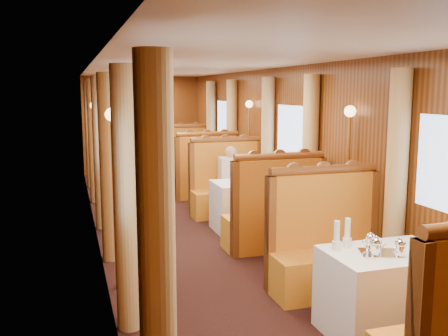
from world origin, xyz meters
name	(u,v)px	position (x,y,z in m)	size (l,w,h in m)	color
floor	(201,234)	(0.00, 0.00, 0.00)	(3.00, 12.00, 0.01)	black
ceiling	(200,64)	(0.00, 0.00, 2.50)	(3.00, 12.00, 0.01)	silver
wall_far	(142,125)	(0.00, 6.00, 1.25)	(3.00, 2.50, 0.01)	brown
wall_left	(95,155)	(-1.50, 0.00, 1.25)	(12.00, 2.50, 0.01)	brown
wall_right	(294,148)	(1.50, 0.00, 1.25)	(12.00, 2.50, 0.01)	brown
doorway_far	(142,135)	(0.00, 5.97, 1.00)	(0.80, 0.04, 2.00)	brown
table_near	(385,293)	(0.75, -3.50, 0.38)	(1.05, 0.72, 0.75)	white
banquette_near_aft	(328,252)	(0.75, -2.49, 0.42)	(1.30, 0.55, 1.34)	#B34A13
table_mid	(248,206)	(0.75, 0.00, 0.38)	(1.05, 0.72, 0.75)	white
banquette_mid_fwd	(274,219)	(0.75, -1.01, 0.42)	(1.30, 0.55, 1.34)	#B34A13
banquette_mid_aft	(228,190)	(0.75, 1.01, 0.42)	(1.30, 0.55, 1.34)	#B34A13
table_far	(193,171)	(0.75, 3.50, 0.38)	(1.05, 0.72, 0.75)	white
banquette_far_fwd	(206,177)	(0.75, 2.49, 0.42)	(1.30, 0.55, 1.34)	#B34A13
banquette_far_aft	(183,163)	(0.75, 4.51, 0.42)	(1.30, 0.55, 1.34)	#B34A13
tea_tray	(381,253)	(0.65, -3.54, 0.76)	(0.34, 0.26, 0.01)	silver
teapot_left	(376,249)	(0.57, -3.58, 0.81)	(0.16, 0.12, 0.13)	silver
teapot_right	(400,250)	(0.75, -3.66, 0.81)	(0.15, 0.11, 0.12)	silver
teapot_back	(370,244)	(0.63, -3.41, 0.81)	(0.14, 0.11, 0.11)	silver
fruit_plate	(426,250)	(1.06, -3.61, 0.77)	(0.24, 0.24, 0.05)	white
cup_inboard	(337,239)	(0.34, -3.34, 0.86)	(0.08, 0.08, 0.26)	white
cup_outboard	(347,236)	(0.48, -3.29, 0.86)	(0.08, 0.08, 0.26)	white
rose_vase_mid	(251,170)	(0.79, 0.01, 0.93)	(0.06, 0.06, 0.36)	silver
rose_vase_far	(194,146)	(0.77, 3.52, 0.93)	(0.06, 0.06, 0.36)	silver
window_left_near	(123,186)	(-1.49, -3.50, 1.45)	(1.20, 0.90, 0.01)	#8EADD6
curtain_left_near_a	(157,257)	(-1.38, -4.28, 1.18)	(0.22, 0.22, 2.35)	tan
curtain_left_near_b	(126,201)	(-1.38, -2.72, 1.18)	(0.22, 0.22, 2.35)	tan
curtain_right_near_b	(396,183)	(1.38, -2.72, 1.18)	(0.22, 0.22, 2.35)	tan
window_left_mid	(96,140)	(-1.49, 0.00, 1.45)	(1.20, 0.90, 0.01)	#8EADD6
curtain_left_mid_a	(109,168)	(-1.38, -0.78, 1.18)	(0.22, 0.22, 2.35)	tan
curtain_left_mid_b	(101,153)	(-1.38, 0.78, 1.18)	(0.22, 0.22, 2.35)	tan
window_right_mid	(293,135)	(1.49, 0.00, 1.45)	(1.20, 0.90, 0.01)	#8EADD6
curtain_right_mid_a	(310,159)	(1.38, -0.78, 1.18)	(0.22, 0.22, 2.35)	tan
curtain_right_mid_b	(268,147)	(1.38, 0.78, 1.18)	(0.22, 0.22, 2.35)	tan
window_left_far	(86,124)	(-1.49, 3.50, 1.45)	(1.20, 0.90, 0.01)	#8EADD6
curtain_left_far_a	(94,141)	(-1.38, 2.72, 1.18)	(0.22, 0.22, 2.35)	tan
curtain_left_far_b	(90,135)	(-1.38, 4.28, 1.18)	(0.22, 0.22, 2.35)	tan
window_right_far	(225,122)	(1.49, 3.50, 1.45)	(1.20, 0.90, 0.01)	#8EADD6
curtain_right_far_a	(232,137)	(1.38, 2.72, 1.18)	(0.22, 0.22, 2.35)	tan
curtain_right_far_b	(211,132)	(1.38, 4.28, 1.18)	(0.22, 0.22, 2.35)	tan
sconce_left_fore	(113,162)	(-1.40, -1.75, 1.38)	(0.14, 0.14, 1.95)	#BF8C3F
sconce_right_fore	(349,152)	(1.40, -1.75, 1.38)	(0.14, 0.14, 1.95)	#BF8C3F
sconce_left_aft	(95,135)	(-1.40, 1.75, 1.38)	(0.14, 0.14, 1.95)	#BF8C3F
sconce_right_aft	(249,131)	(1.40, 1.75, 1.38)	(0.14, 0.14, 1.95)	#BF8C3F
steward	(145,173)	(-0.78, 0.25, 0.92)	(0.67, 0.44, 1.85)	navy
passenger	(232,174)	(0.75, 0.81, 0.74)	(0.40, 0.44, 0.76)	beige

